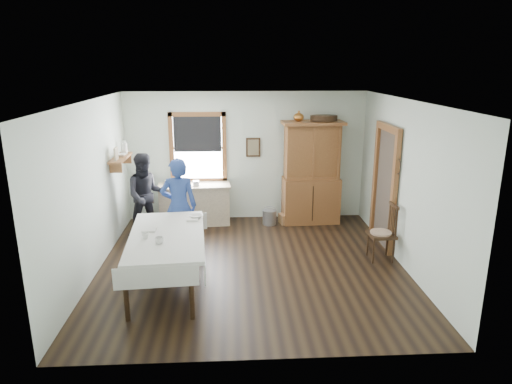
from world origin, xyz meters
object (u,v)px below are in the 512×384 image
work_counter (195,204)px  dining_table (168,261)px  spindle_chair (382,232)px  woman_blue (179,210)px  china_hutch (311,173)px  figure_dark (147,198)px  pail (269,217)px  wicker_basket (288,218)px

work_counter → dining_table: work_counter is taller
spindle_chair → woman_blue: 3.49m
china_hutch → woman_blue: size_ratio=1.34×
china_hutch → dining_table: (-2.61, -2.81, -0.64)m
woman_blue → figure_dark: size_ratio=1.05×
pail → china_hutch: bearing=8.4°
china_hutch → wicker_basket: bearing=-172.3°
wicker_basket → spindle_chair: bearing=-54.7°
dining_table → pail: (1.74, 2.68, -0.27)m
spindle_chair → figure_dark: 4.38m
dining_table → work_counter: bearing=86.2°
dining_table → woman_blue: size_ratio=1.33×
dining_table → pail: size_ratio=6.84×
china_hutch → wicker_basket: size_ratio=6.05×
dining_table → spindle_chair: size_ratio=2.12×
dining_table → spindle_chair: (3.48, 0.82, 0.08)m
spindle_chair → pail: size_ratio=3.22×
dining_table → figure_dark: figure_dark is taller
pail → woman_blue: 2.28m
spindle_chair → figure_dark: bearing=158.1°
spindle_chair → wicker_basket: 2.37m
figure_dark → woman_blue: bearing=-67.6°
dining_table → wicker_basket: 3.47m
pail → woman_blue: bearing=-140.9°
spindle_chair → dining_table: bearing=-170.6°
spindle_chair → pail: (-1.75, 1.87, -0.34)m
wicker_basket → work_counter: bearing=177.6°
pail → work_counter: bearing=175.5°
dining_table → figure_dark: size_ratio=1.40×
dining_table → wicker_basket: size_ratio=5.99×
spindle_chair → wicker_basket: size_ratio=2.83×
china_hutch → pail: bearing=-174.4°
china_hutch → woman_blue: 2.99m
dining_table → pail: dining_table is taller
figure_dark → dining_table: bearing=-89.5°
china_hutch → dining_table: 3.89m
work_counter → pail: work_counter is taller
work_counter → china_hutch: size_ratio=0.69×
work_counter → figure_dark: (-0.86, -0.63, 0.33)m
spindle_chair → woman_blue: (-3.44, 0.49, 0.30)m
china_hutch → dining_table: bearing=-135.6°
pail → wicker_basket: size_ratio=0.88×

